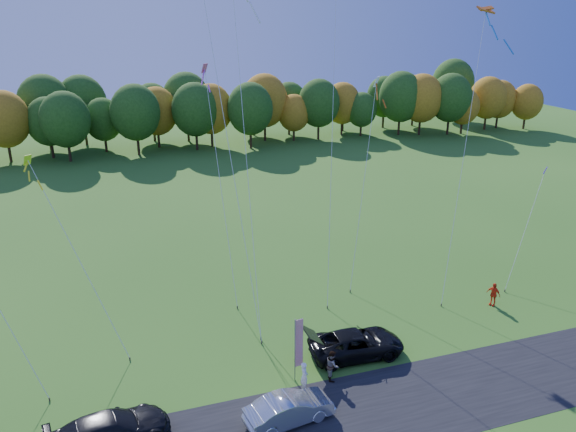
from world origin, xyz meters
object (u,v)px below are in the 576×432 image
object	(u,v)px
silver_sedan	(289,409)
feather_flag	(298,343)
black_suv	(357,344)
person_east	(493,294)

from	to	relation	value
silver_sedan	feather_flag	distance (m)	3.70
black_suv	silver_sedan	distance (m)	6.81
silver_sedan	feather_flag	xyz separation A→B (m)	(1.49, 3.00, 1.57)
black_suv	person_east	world-z (taller)	person_east
person_east	feather_flag	bearing A→B (deg)	-102.34
black_suv	person_east	bearing A→B (deg)	-74.11
silver_sedan	feather_flag	world-z (taller)	feather_flag
silver_sedan	feather_flag	size ratio (longest dim) A/B	1.17
silver_sedan	person_east	distance (m)	17.93
person_east	feather_flag	world-z (taller)	feather_flag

